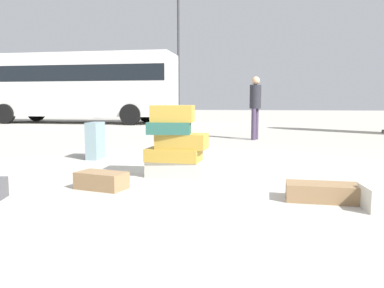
{
  "coord_description": "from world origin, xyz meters",
  "views": [
    {
      "loc": [
        0.79,
        -4.95,
        1.02
      ],
      "look_at": [
        -0.25,
        1.38,
        0.3
      ],
      "focal_mm": 35.86,
      "sensor_mm": 36.0,
      "label": 1
    }
  ],
  "objects_px": {
    "suitcase_slate_foreground_near": "(95,141)",
    "lamp_post": "(178,35)",
    "suitcase_brown_behind_tower": "(101,180)",
    "suitcase_brown_foreground_far": "(323,192)",
    "suitcase_tower": "(176,146)",
    "parked_bus": "(78,84)",
    "person_bearded_onlooker": "(255,102)"
  },
  "relations": [
    {
      "from": "suitcase_slate_foreground_near",
      "to": "lamp_post",
      "type": "relative_size",
      "value": 0.1
    },
    {
      "from": "suitcase_slate_foreground_near",
      "to": "lamp_post",
      "type": "height_order",
      "value": "lamp_post"
    },
    {
      "from": "suitcase_slate_foreground_near",
      "to": "person_bearded_onlooker",
      "type": "bearing_deg",
      "value": 54.11
    },
    {
      "from": "suitcase_slate_foreground_near",
      "to": "parked_bus",
      "type": "distance_m",
      "value": 12.06
    },
    {
      "from": "suitcase_brown_behind_tower",
      "to": "lamp_post",
      "type": "bearing_deg",
      "value": 111.52
    },
    {
      "from": "parked_bus",
      "to": "lamp_post",
      "type": "bearing_deg",
      "value": 14.35
    },
    {
      "from": "person_bearded_onlooker",
      "to": "parked_bus",
      "type": "height_order",
      "value": "parked_bus"
    },
    {
      "from": "lamp_post",
      "to": "suitcase_slate_foreground_near",
      "type": "bearing_deg",
      "value": -85.81
    },
    {
      "from": "suitcase_brown_behind_tower",
      "to": "lamp_post",
      "type": "distance_m",
      "value": 14.68
    },
    {
      "from": "suitcase_tower",
      "to": "suitcase_slate_foreground_near",
      "type": "height_order",
      "value": "suitcase_tower"
    },
    {
      "from": "suitcase_brown_foreground_far",
      "to": "lamp_post",
      "type": "bearing_deg",
      "value": 109.49
    },
    {
      "from": "lamp_post",
      "to": "suitcase_brown_behind_tower",
      "type": "bearing_deg",
      "value": -82.3
    },
    {
      "from": "suitcase_brown_behind_tower",
      "to": "suitcase_slate_foreground_near",
      "type": "bearing_deg",
      "value": 128.8
    },
    {
      "from": "suitcase_slate_foreground_near",
      "to": "suitcase_brown_foreground_far",
      "type": "height_order",
      "value": "suitcase_slate_foreground_near"
    },
    {
      "from": "suitcase_brown_foreground_far",
      "to": "lamp_post",
      "type": "height_order",
      "value": "lamp_post"
    },
    {
      "from": "suitcase_slate_foreground_near",
      "to": "suitcase_brown_behind_tower",
      "type": "xyz_separation_m",
      "value": [
        1.03,
        -2.21,
        -0.23
      ]
    },
    {
      "from": "suitcase_brown_foreground_far",
      "to": "parked_bus",
      "type": "xyz_separation_m",
      "value": [
        -8.93,
        13.0,
        1.74
      ]
    },
    {
      "from": "suitcase_brown_foreground_far",
      "to": "lamp_post",
      "type": "distance_m",
      "value": 15.33
    },
    {
      "from": "suitcase_brown_behind_tower",
      "to": "suitcase_brown_foreground_far",
      "type": "distance_m",
      "value": 2.46
    },
    {
      "from": "suitcase_brown_behind_tower",
      "to": "person_bearded_onlooker",
      "type": "xyz_separation_m",
      "value": [
        1.75,
        6.13,
        0.9
      ]
    },
    {
      "from": "parked_bus",
      "to": "lamp_post",
      "type": "relative_size",
      "value": 1.44
    },
    {
      "from": "suitcase_tower",
      "to": "parked_bus",
      "type": "bearing_deg",
      "value": 120.91
    },
    {
      "from": "person_bearded_onlooker",
      "to": "suitcase_slate_foreground_near",
      "type": "bearing_deg",
      "value": -16.87
    },
    {
      "from": "suitcase_tower",
      "to": "lamp_post",
      "type": "relative_size",
      "value": 0.15
    },
    {
      "from": "suitcase_tower",
      "to": "person_bearded_onlooker",
      "type": "bearing_deg",
      "value": 78.76
    },
    {
      "from": "person_bearded_onlooker",
      "to": "lamp_post",
      "type": "distance_m",
      "value": 9.21
    },
    {
      "from": "parked_bus",
      "to": "lamp_post",
      "type": "height_order",
      "value": "lamp_post"
    },
    {
      "from": "suitcase_tower",
      "to": "suitcase_slate_foreground_near",
      "type": "bearing_deg",
      "value": 142.24
    },
    {
      "from": "suitcase_tower",
      "to": "suitcase_slate_foreground_near",
      "type": "relative_size",
      "value": 1.48
    },
    {
      "from": "suitcase_tower",
      "to": "person_bearded_onlooker",
      "type": "relative_size",
      "value": 0.58
    },
    {
      "from": "person_bearded_onlooker",
      "to": "suitcase_brown_foreground_far",
      "type": "bearing_deg",
      "value": 24.79
    },
    {
      "from": "suitcase_brown_foreground_far",
      "to": "person_bearded_onlooker",
      "type": "bearing_deg",
      "value": 98.79
    }
  ]
}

